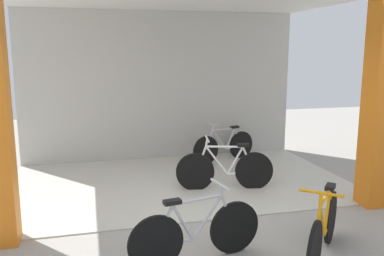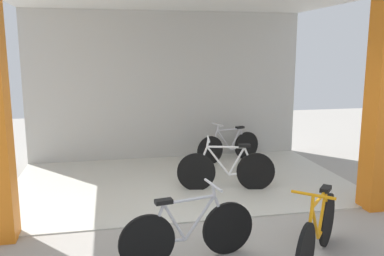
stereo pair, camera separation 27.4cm
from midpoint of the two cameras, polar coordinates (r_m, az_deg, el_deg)
name	(u,v)px [view 1 (the left image)]	position (r m, az deg, el deg)	size (l,w,h in m)	color
ground_plane	(208,221)	(5.74, 0.83, -12.99)	(19.72, 19.72, 0.00)	#9E9991
shop_facade	(178,66)	(7.09, -3.08, 8.72)	(6.06, 3.89, 3.81)	beige
bicycle_inside_0	(224,146)	(8.64, 3.63, -2.53)	(1.47, 0.54, 0.84)	black
bicycle_inside_1	(225,169)	(6.86, 3.52, -5.81)	(1.63, 0.45, 0.90)	black
bicycle_parked_0	(324,230)	(4.83, 16.40, -13.53)	(1.12, 1.24, 0.90)	black
bicycle_parked_1	(196,232)	(4.62, -1.14, -14.40)	(1.56, 0.43, 0.87)	black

